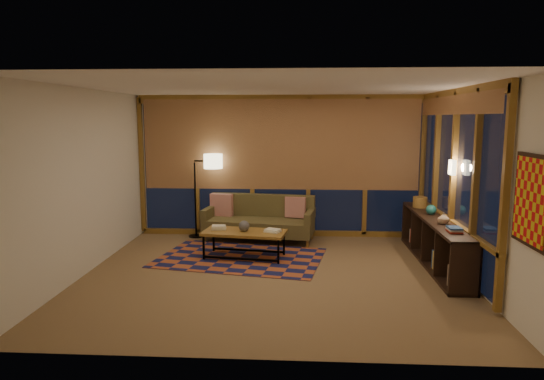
# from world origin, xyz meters

# --- Properties ---
(floor) EXTENTS (5.50, 5.00, 0.01)m
(floor) POSITION_xyz_m (0.00, 0.00, 0.00)
(floor) COLOR #8A7952
(floor) RESTS_ON ground
(ceiling) EXTENTS (5.50, 5.00, 0.01)m
(ceiling) POSITION_xyz_m (0.00, 0.00, 2.70)
(ceiling) COLOR white
(ceiling) RESTS_ON walls
(walls) EXTENTS (5.51, 5.01, 2.70)m
(walls) POSITION_xyz_m (0.00, 0.00, 1.35)
(walls) COLOR white
(walls) RESTS_ON floor
(window_wall_back) EXTENTS (5.30, 0.16, 2.60)m
(window_wall_back) POSITION_xyz_m (0.00, 2.43, 1.35)
(window_wall_back) COLOR olive
(window_wall_back) RESTS_ON walls
(window_wall_right) EXTENTS (0.16, 3.70, 2.60)m
(window_wall_right) POSITION_xyz_m (2.68, 0.60, 1.35)
(window_wall_right) COLOR olive
(window_wall_right) RESTS_ON walls
(wall_art) EXTENTS (0.06, 0.74, 0.94)m
(wall_art) POSITION_xyz_m (2.71, -1.85, 1.45)
(wall_art) COLOR red
(wall_art) RESTS_ON walls
(wall_sconce) EXTENTS (0.12, 0.18, 0.22)m
(wall_sconce) POSITION_xyz_m (2.62, 0.45, 1.55)
(wall_sconce) COLOR beige
(wall_sconce) RESTS_ON walls
(sofa) EXTENTS (2.10, 1.09, 0.82)m
(sofa) POSITION_xyz_m (-0.38, 2.00, 0.41)
(sofa) COLOR olive
(sofa) RESTS_ON floor
(pillow_left) EXTENTS (0.44, 0.21, 0.43)m
(pillow_left) POSITION_xyz_m (-1.12, 2.27, 0.62)
(pillow_left) COLOR #B22021
(pillow_left) RESTS_ON sofa
(pillow_right) EXTENTS (0.40, 0.22, 0.38)m
(pillow_right) POSITION_xyz_m (0.30, 2.12, 0.60)
(pillow_right) COLOR #B22021
(pillow_right) RESTS_ON sofa
(area_rug) EXTENTS (2.87, 2.17, 0.01)m
(area_rug) POSITION_xyz_m (-0.58, 0.84, 0.01)
(area_rug) COLOR #AB522C
(area_rug) RESTS_ON floor
(coffee_table) EXTENTS (1.41, 0.79, 0.44)m
(coffee_table) POSITION_xyz_m (-0.52, 0.86, 0.22)
(coffee_table) COLOR olive
(coffee_table) RESTS_ON floor
(book_stack_a) EXTENTS (0.24, 0.20, 0.07)m
(book_stack_a) POSITION_xyz_m (-0.95, 0.96, 0.48)
(book_stack_a) COLOR white
(book_stack_a) RESTS_ON coffee_table
(book_stack_b) EXTENTS (0.29, 0.27, 0.05)m
(book_stack_b) POSITION_xyz_m (-0.05, 0.84, 0.47)
(book_stack_b) COLOR white
(book_stack_b) RESTS_ON coffee_table
(ceramic_pot) EXTENTS (0.22, 0.22, 0.18)m
(ceramic_pot) POSITION_xyz_m (-0.52, 0.87, 0.53)
(ceramic_pot) COLOR black
(ceramic_pot) RESTS_ON coffee_table
(floor_lamp) EXTENTS (0.59, 0.43, 1.61)m
(floor_lamp) POSITION_xyz_m (-1.62, 2.23, 0.81)
(floor_lamp) COLOR black
(floor_lamp) RESTS_ON floor
(bookshelf) EXTENTS (0.40, 2.92, 0.73)m
(bookshelf) POSITION_xyz_m (2.49, 0.71, 0.37)
(bookshelf) COLOR black
(bookshelf) RESTS_ON floor
(basket) EXTENTS (0.26, 0.26, 0.18)m
(basket) POSITION_xyz_m (2.47, 1.64, 0.82)
(basket) COLOR #AE7F34
(basket) RESTS_ON bookshelf
(teal_bowl) EXTENTS (0.19, 0.19, 0.16)m
(teal_bowl) POSITION_xyz_m (2.49, 0.99, 0.81)
(teal_bowl) COLOR #1E6F6D
(teal_bowl) RESTS_ON bookshelf
(vase) EXTENTS (0.18, 0.18, 0.17)m
(vase) POSITION_xyz_m (2.49, 0.30, 0.82)
(vase) COLOR tan
(vase) RESTS_ON bookshelf
(shelf_book_stack) EXTENTS (0.19, 0.25, 0.07)m
(shelf_book_stack) POSITION_xyz_m (2.49, -0.22, 0.76)
(shelf_book_stack) COLOR white
(shelf_book_stack) RESTS_ON bookshelf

